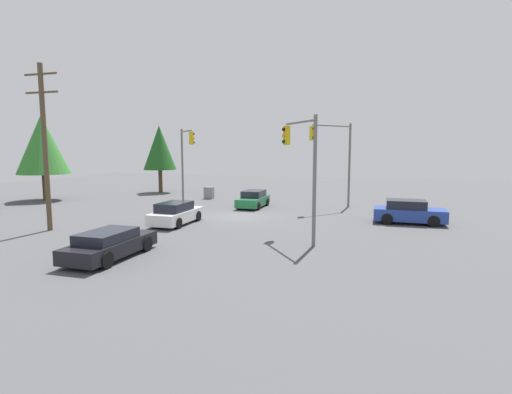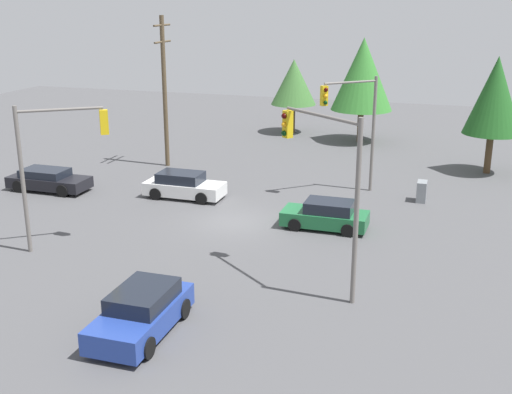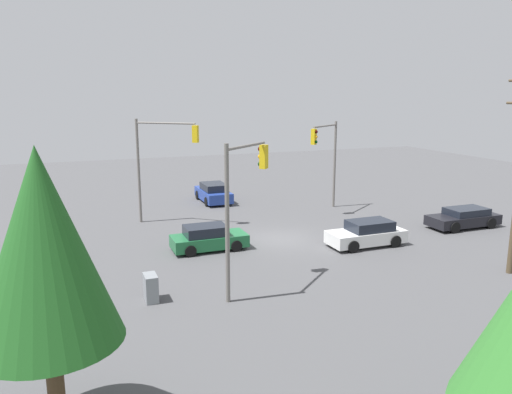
{
  "view_description": "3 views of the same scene",
  "coord_description": "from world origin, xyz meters",
  "px_view_note": "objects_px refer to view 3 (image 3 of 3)",
  "views": [
    {
      "loc": [
        9.28,
        -26.21,
        4.75
      ],
      "look_at": [
        1.23,
        -0.22,
        1.44
      ],
      "focal_mm": 28.0,
      "sensor_mm": 36.0,
      "label": 1
    },
    {
      "loc": [
        27.97,
        10.03,
        10.56
      ],
      "look_at": [
        1.43,
        1.55,
        1.84
      ],
      "focal_mm": 45.0,
      "sensor_mm": 36.0,
      "label": 2
    },
    {
      "loc": [
        -25.55,
        11.4,
        8.34
      ],
      "look_at": [
        2.61,
        0.48,
        2.03
      ],
      "focal_mm": 35.0,
      "sensor_mm": 36.0,
      "label": 3
    }
  ],
  "objects_px": {
    "sedan_blue": "(214,193)",
    "sedan_dark": "(464,218)",
    "sedan_green": "(208,238)",
    "traffic_signal_cross": "(243,191)",
    "traffic_signal_main": "(160,153)",
    "traffic_signal_aux": "(327,151)",
    "sedan_white": "(367,234)",
    "electrical_cabinet": "(151,288)"
  },
  "relations": [
    {
      "from": "sedan_blue",
      "to": "sedan_dark",
      "type": "height_order",
      "value": "sedan_blue"
    },
    {
      "from": "sedan_green",
      "to": "traffic_signal_cross",
      "type": "xyz_separation_m",
      "value": [
        -6.08,
        0.18,
        3.74
      ]
    },
    {
      "from": "traffic_signal_main",
      "to": "traffic_signal_cross",
      "type": "xyz_separation_m",
      "value": [
        -12.47,
        -1.08,
        -0.24
      ]
    },
    {
      "from": "sedan_blue",
      "to": "traffic_signal_aux",
      "type": "bearing_deg",
      "value": -39.97
    },
    {
      "from": "sedan_blue",
      "to": "sedan_green",
      "type": "distance_m",
      "value": 12.18
    },
    {
      "from": "sedan_white",
      "to": "electrical_cabinet",
      "type": "distance_m",
      "value": 12.91
    },
    {
      "from": "sedan_white",
      "to": "sedan_dark",
      "type": "distance_m",
      "value": 7.96
    },
    {
      "from": "sedan_dark",
      "to": "traffic_signal_aux",
      "type": "relative_size",
      "value": 0.73
    },
    {
      "from": "sedan_blue",
      "to": "traffic_signal_main",
      "type": "xyz_separation_m",
      "value": [
        -5.21,
        4.97,
        3.91
      ]
    },
    {
      "from": "sedan_white",
      "to": "sedan_blue",
      "type": "bearing_deg",
      "value": 18.61
    },
    {
      "from": "sedan_blue",
      "to": "traffic_signal_cross",
      "type": "height_order",
      "value": "traffic_signal_cross"
    },
    {
      "from": "sedan_blue",
      "to": "traffic_signal_main",
      "type": "relative_size",
      "value": 0.64
    },
    {
      "from": "electrical_cabinet",
      "to": "traffic_signal_aux",
      "type": "bearing_deg",
      "value": -51.24
    },
    {
      "from": "traffic_signal_aux",
      "to": "sedan_dark",
      "type": "bearing_deg",
      "value": 93.24
    },
    {
      "from": "sedan_green",
      "to": "traffic_signal_aux",
      "type": "distance_m",
      "value": 12.58
    },
    {
      "from": "sedan_white",
      "to": "sedan_dark",
      "type": "xyz_separation_m",
      "value": [
        1.08,
        -7.89,
        -0.06
      ]
    },
    {
      "from": "sedan_white",
      "to": "sedan_green",
      "type": "xyz_separation_m",
      "value": [
        2.44,
        8.44,
        -0.03
      ]
    },
    {
      "from": "traffic_signal_main",
      "to": "sedan_dark",
      "type": "bearing_deg",
      "value": 14.79
    },
    {
      "from": "sedan_dark",
      "to": "traffic_signal_cross",
      "type": "height_order",
      "value": "traffic_signal_cross"
    },
    {
      "from": "traffic_signal_main",
      "to": "electrical_cabinet",
      "type": "height_order",
      "value": "traffic_signal_main"
    },
    {
      "from": "sedan_blue",
      "to": "sedan_green",
      "type": "xyz_separation_m",
      "value": [
        -11.6,
        3.71,
        -0.07
      ]
    },
    {
      "from": "electrical_cabinet",
      "to": "traffic_signal_main",
      "type": "bearing_deg",
      "value": -12.98
    },
    {
      "from": "sedan_dark",
      "to": "sedan_green",
      "type": "bearing_deg",
      "value": 85.23
    },
    {
      "from": "traffic_signal_main",
      "to": "sedan_blue",
      "type": "bearing_deg",
      "value": 84.91
    },
    {
      "from": "sedan_dark",
      "to": "traffic_signal_main",
      "type": "bearing_deg",
      "value": 66.2
    },
    {
      "from": "sedan_blue",
      "to": "traffic_signal_aux",
      "type": "xyz_separation_m",
      "value": [
        -5.66,
        -6.75,
        3.61
      ]
    },
    {
      "from": "traffic_signal_main",
      "to": "sedan_white",
      "type": "bearing_deg",
      "value": -3.75
    },
    {
      "from": "traffic_signal_aux",
      "to": "traffic_signal_main",
      "type": "bearing_deg",
      "value": -37.75
    },
    {
      "from": "traffic_signal_main",
      "to": "traffic_signal_aux",
      "type": "distance_m",
      "value": 11.73
    },
    {
      "from": "traffic_signal_main",
      "to": "electrical_cabinet",
      "type": "bearing_deg",
      "value": -64.39
    },
    {
      "from": "sedan_white",
      "to": "sedan_dark",
      "type": "bearing_deg",
      "value": -82.21
    },
    {
      "from": "sedan_dark",
      "to": "traffic_signal_aux",
      "type": "distance_m",
      "value": 10.08
    },
    {
      "from": "traffic_signal_aux",
      "to": "electrical_cabinet",
      "type": "xyz_separation_m",
      "value": [
        -11.65,
        14.51,
        -3.78
      ]
    },
    {
      "from": "sedan_green",
      "to": "traffic_signal_aux",
      "type": "bearing_deg",
      "value": 119.59
    },
    {
      "from": "sedan_dark",
      "to": "traffic_signal_main",
      "type": "height_order",
      "value": "traffic_signal_main"
    },
    {
      "from": "traffic_signal_aux",
      "to": "electrical_cabinet",
      "type": "relative_size",
      "value": 5.69
    },
    {
      "from": "sedan_white",
      "to": "traffic_signal_main",
      "type": "xyz_separation_m",
      "value": [
        8.84,
        9.7,
        3.95
      ]
    },
    {
      "from": "electrical_cabinet",
      "to": "sedan_dark",
      "type": "bearing_deg",
      "value": -77.96
    },
    {
      "from": "sedan_white",
      "to": "sedan_green",
      "type": "bearing_deg",
      "value": 73.86
    },
    {
      "from": "sedan_dark",
      "to": "electrical_cabinet",
      "type": "relative_size",
      "value": 4.14
    },
    {
      "from": "sedan_dark",
      "to": "traffic_signal_main",
      "type": "xyz_separation_m",
      "value": [
        7.76,
        17.59,
        4.01
      ]
    },
    {
      "from": "sedan_green",
      "to": "electrical_cabinet",
      "type": "bearing_deg",
      "value": -35.34
    }
  ]
}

